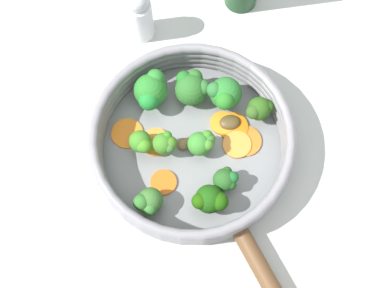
{
  "coord_description": "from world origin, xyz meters",
  "views": [
    {
      "loc": [
        0.07,
        -0.23,
        0.73
      ],
      "look_at": [
        0.0,
        0.0,
        0.03
      ],
      "focal_mm": 50.0,
      "sensor_mm": 36.0,
      "label": 1
    }
  ],
  "objects_px": {
    "broccoli_floret_0": "(141,143)",
    "mushroom_piece_1": "(183,146)",
    "broccoli_floret_9": "(226,180)",
    "carrot_slice_1": "(156,142)",
    "carrot_slice_3": "(222,123)",
    "carrot_slice_0": "(237,145)",
    "skillet": "(192,149)",
    "broccoli_floret_6": "(225,94)",
    "broccoli_floret_1": "(202,141)",
    "broccoli_floret_7": "(149,202)",
    "salt_shaker": "(139,15)",
    "broccoli_floret_3": "(259,109)",
    "broccoli_floret_4": "(165,144)",
    "broccoli_floret_2": "(210,200)",
    "carrot_slice_4": "(164,182)",
    "carrot_slice_6": "(245,141)",
    "carrot_slice_2": "(233,127)",
    "carrot_slice_5": "(127,133)",
    "mushroom_piece_0": "(230,122)",
    "broccoli_floret_5": "(151,91)",
    "broccoli_floret_8": "(192,87)"
  },
  "relations": [
    {
      "from": "carrot_slice_6",
      "to": "broccoli_floret_1",
      "type": "height_order",
      "value": "broccoli_floret_1"
    },
    {
      "from": "broccoli_floret_5",
      "to": "skillet",
      "type": "bearing_deg",
      "value": -34.7
    },
    {
      "from": "skillet",
      "to": "mushroom_piece_1",
      "type": "xyz_separation_m",
      "value": [
        -0.01,
        -0.0,
        0.01
      ]
    },
    {
      "from": "carrot_slice_1",
      "to": "broccoli_floret_6",
      "type": "relative_size",
      "value": 0.78
    },
    {
      "from": "carrot_slice_6",
      "to": "broccoli_floret_6",
      "type": "xyz_separation_m",
      "value": [
        -0.05,
        0.05,
        0.03
      ]
    },
    {
      "from": "broccoli_floret_2",
      "to": "broccoli_floret_8",
      "type": "relative_size",
      "value": 0.92
    },
    {
      "from": "carrot_slice_2",
      "to": "carrot_slice_4",
      "type": "relative_size",
      "value": 1.19
    },
    {
      "from": "mushroom_piece_1",
      "to": "salt_shaker",
      "type": "bearing_deg",
      "value": 125.61
    },
    {
      "from": "carrot_slice_3",
      "to": "salt_shaker",
      "type": "bearing_deg",
      "value": 144.76
    },
    {
      "from": "broccoli_floret_8",
      "to": "mushroom_piece_1",
      "type": "distance_m",
      "value": 0.08
    },
    {
      "from": "broccoli_floret_2",
      "to": "mushroom_piece_1",
      "type": "xyz_separation_m",
      "value": [
        -0.06,
        0.07,
        -0.02
      ]
    },
    {
      "from": "broccoli_floret_2",
      "to": "broccoli_floret_7",
      "type": "relative_size",
      "value": 1.09
    },
    {
      "from": "broccoli_floret_6",
      "to": "mushroom_piece_1",
      "type": "xyz_separation_m",
      "value": [
        -0.04,
        -0.08,
        -0.02
      ]
    },
    {
      "from": "carrot_slice_4",
      "to": "broccoli_floret_4",
      "type": "distance_m",
      "value": 0.05
    },
    {
      "from": "carrot_slice_0",
      "to": "carrot_slice_3",
      "type": "distance_m",
      "value": 0.04
    },
    {
      "from": "broccoli_floret_6",
      "to": "salt_shaker",
      "type": "relative_size",
      "value": 0.52
    },
    {
      "from": "skillet",
      "to": "carrot_slice_0",
      "type": "xyz_separation_m",
      "value": [
        0.06,
        0.02,
        0.01
      ]
    },
    {
      "from": "carrot_slice_2",
      "to": "broccoli_floret_2",
      "type": "relative_size",
      "value": 0.9
    },
    {
      "from": "broccoli_floret_2",
      "to": "broccoli_floret_4",
      "type": "bearing_deg",
      "value": 144.77
    },
    {
      "from": "skillet",
      "to": "mushroom_piece_1",
      "type": "relative_size",
      "value": 12.27
    },
    {
      "from": "carrot_slice_1",
      "to": "carrot_slice_6",
      "type": "height_order",
      "value": "carrot_slice_1"
    },
    {
      "from": "carrot_slice_3",
      "to": "broccoli_floret_7",
      "type": "distance_m",
      "value": 0.16
    },
    {
      "from": "carrot_slice_1",
      "to": "broccoli_floret_4",
      "type": "height_order",
      "value": "broccoli_floret_4"
    },
    {
      "from": "broccoli_floret_9",
      "to": "skillet",
      "type": "bearing_deg",
      "value": 147.39
    },
    {
      "from": "broccoli_floret_5",
      "to": "mushroom_piece_0",
      "type": "relative_size",
      "value": 2.02
    },
    {
      "from": "broccoli_floret_7",
      "to": "salt_shaker",
      "type": "distance_m",
      "value": 0.28
    },
    {
      "from": "carrot_slice_3",
      "to": "carrot_slice_0",
      "type": "bearing_deg",
      "value": -41.48
    },
    {
      "from": "carrot_slice_3",
      "to": "carrot_slice_4",
      "type": "bearing_deg",
      "value": -116.45
    },
    {
      "from": "broccoli_floret_3",
      "to": "broccoli_floret_4",
      "type": "xyz_separation_m",
      "value": [
        -0.11,
        -0.09,
        -0.0
      ]
    },
    {
      "from": "broccoli_floret_3",
      "to": "broccoli_floret_7",
      "type": "bearing_deg",
      "value": -121.95
    },
    {
      "from": "mushroom_piece_1",
      "to": "broccoli_floret_6",
      "type": "bearing_deg",
      "value": 67.01
    },
    {
      "from": "broccoli_floret_2",
      "to": "broccoli_floret_9",
      "type": "relative_size",
      "value": 1.21
    },
    {
      "from": "broccoli_floret_9",
      "to": "carrot_slice_1",
      "type": "bearing_deg",
      "value": 165.04
    },
    {
      "from": "broccoli_floret_7",
      "to": "broccoli_floret_1",
      "type": "bearing_deg",
      "value": 67.09
    },
    {
      "from": "carrot_slice_4",
      "to": "broccoli_floret_1",
      "type": "relative_size",
      "value": 0.87
    },
    {
      "from": "carrot_slice_2",
      "to": "broccoli_floret_2",
      "type": "xyz_separation_m",
      "value": [
        -0.0,
        -0.12,
        0.03
      ]
    },
    {
      "from": "carrot_slice_4",
      "to": "carrot_slice_5",
      "type": "height_order",
      "value": "same"
    },
    {
      "from": "broccoli_floret_6",
      "to": "mushroom_piece_1",
      "type": "height_order",
      "value": "broccoli_floret_6"
    },
    {
      "from": "carrot_slice_6",
      "to": "carrot_slice_5",
      "type": "bearing_deg",
      "value": -166.89
    },
    {
      "from": "mushroom_piece_0",
      "to": "broccoli_floret_4",
      "type": "bearing_deg",
      "value": -139.09
    },
    {
      "from": "broccoli_floret_3",
      "to": "mushroom_piece_0",
      "type": "xyz_separation_m",
      "value": [
        -0.03,
        -0.02,
        -0.02
      ]
    },
    {
      "from": "carrot_slice_1",
      "to": "broccoli_floret_2",
      "type": "height_order",
      "value": "broccoli_floret_2"
    },
    {
      "from": "broccoli_floret_3",
      "to": "broccoli_floret_6",
      "type": "xyz_separation_m",
      "value": [
        -0.05,
        0.01,
        0.0
      ]
    },
    {
      "from": "mushroom_piece_1",
      "to": "carrot_slice_1",
      "type": "bearing_deg",
      "value": -173.84
    },
    {
      "from": "carrot_slice_3",
      "to": "broccoli_floret_4",
      "type": "height_order",
      "value": "broccoli_floret_4"
    },
    {
      "from": "broccoli_floret_1",
      "to": "broccoli_floret_4",
      "type": "xyz_separation_m",
      "value": [
        -0.05,
        -0.02,
        0.0
      ]
    },
    {
      "from": "broccoli_floret_5",
      "to": "salt_shaker",
      "type": "distance_m",
      "value": 0.12
    },
    {
      "from": "broccoli_floret_1",
      "to": "broccoli_floret_7",
      "type": "bearing_deg",
      "value": -112.91
    },
    {
      "from": "broccoli_floret_0",
      "to": "mushroom_piece_1",
      "type": "bearing_deg",
      "value": 18.23
    },
    {
      "from": "broccoli_floret_0",
      "to": "broccoli_floret_9",
      "type": "xyz_separation_m",
      "value": [
        0.12,
        -0.02,
        -0.0
      ]
    }
  ]
}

